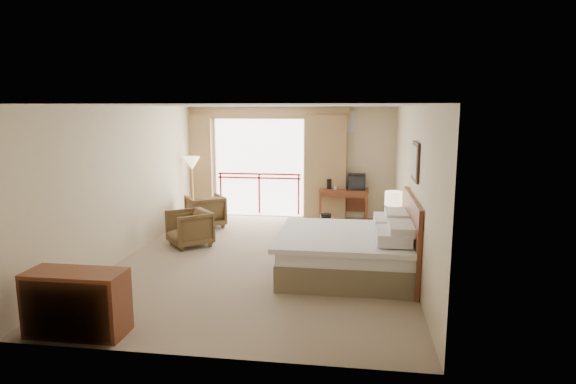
# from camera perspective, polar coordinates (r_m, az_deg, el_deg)

# --- Properties ---
(floor) EXTENTS (7.00, 7.00, 0.00)m
(floor) POSITION_cam_1_polar(r_m,az_deg,el_deg) (8.70, -2.73, -7.88)
(floor) COLOR #84715A
(floor) RESTS_ON ground
(ceiling) EXTENTS (7.00, 7.00, 0.00)m
(ceiling) POSITION_cam_1_polar(r_m,az_deg,el_deg) (8.29, -2.88, 10.19)
(ceiling) COLOR white
(ceiling) RESTS_ON wall_back
(wall_back) EXTENTS (5.00, 0.00, 5.00)m
(wall_back) POSITION_cam_1_polar(r_m,az_deg,el_deg) (11.82, 0.38, 3.55)
(wall_back) COLOR beige
(wall_back) RESTS_ON ground
(wall_front) EXTENTS (5.00, 0.00, 5.00)m
(wall_front) POSITION_cam_1_polar(r_m,az_deg,el_deg) (5.07, -10.27, -5.18)
(wall_front) COLOR beige
(wall_front) RESTS_ON ground
(wall_left) EXTENTS (0.00, 7.00, 7.00)m
(wall_left) POSITION_cam_1_polar(r_m,az_deg,el_deg) (9.19, -18.30, 1.23)
(wall_left) COLOR beige
(wall_left) RESTS_ON ground
(wall_right) EXTENTS (0.00, 7.00, 7.00)m
(wall_right) POSITION_cam_1_polar(r_m,az_deg,el_deg) (8.30, 14.41, 0.53)
(wall_right) COLOR beige
(wall_right) RESTS_ON ground
(balcony_door) EXTENTS (2.40, 0.00, 2.40)m
(balcony_door) POSITION_cam_1_polar(r_m,az_deg,el_deg) (11.95, -3.44, 2.88)
(balcony_door) COLOR white
(balcony_door) RESTS_ON wall_back
(balcony_railing) EXTENTS (2.09, 0.03, 1.02)m
(balcony_railing) POSITION_cam_1_polar(r_m,az_deg,el_deg) (11.98, -3.44, 1.02)
(balcony_railing) COLOR #AD100E
(balcony_railing) RESTS_ON wall_back
(curtain_left) EXTENTS (1.00, 0.26, 2.50)m
(curtain_left) POSITION_cam_1_polar(r_m,az_deg,el_deg) (12.25, -11.16, 3.12)
(curtain_left) COLOR olive
(curtain_left) RESTS_ON wall_back
(curtain_right) EXTENTS (1.00, 0.26, 2.50)m
(curtain_right) POSITION_cam_1_polar(r_m,az_deg,el_deg) (11.60, 4.45, 2.90)
(curtain_right) COLOR olive
(curtain_right) RESTS_ON wall_back
(valance) EXTENTS (4.40, 0.22, 0.28)m
(valance) POSITION_cam_1_polar(r_m,az_deg,el_deg) (11.76, -3.61, 9.36)
(valance) COLOR olive
(valance) RESTS_ON wall_back
(hvac_vent) EXTENTS (0.50, 0.04, 0.50)m
(hvac_vent) POSITION_cam_1_polar(r_m,az_deg,el_deg) (11.62, 6.80, 8.31)
(hvac_vent) COLOR silver
(hvac_vent) RESTS_ON wall_back
(bed) EXTENTS (2.13, 2.06, 0.97)m
(bed) POSITION_cam_1_polar(r_m,az_deg,el_deg) (7.88, 7.26, -7.00)
(bed) COLOR brown
(bed) RESTS_ON floor
(headboard) EXTENTS (0.06, 2.10, 1.30)m
(headboard) POSITION_cam_1_polar(r_m,az_deg,el_deg) (7.85, 14.37, -5.21)
(headboard) COLOR #572618
(headboard) RESTS_ON wall_right
(framed_art) EXTENTS (0.04, 0.72, 0.60)m
(framed_art) POSITION_cam_1_polar(r_m,az_deg,el_deg) (7.64, 14.84, 3.51)
(framed_art) COLOR black
(framed_art) RESTS_ON wall_right
(nightstand) EXTENTS (0.43, 0.50, 0.58)m
(nightstand) POSITION_cam_1_polar(r_m,az_deg,el_deg) (9.15, 12.25, -5.33)
(nightstand) COLOR #572618
(nightstand) RESTS_ON floor
(table_lamp) EXTENTS (0.32, 0.32, 0.56)m
(table_lamp) POSITION_cam_1_polar(r_m,az_deg,el_deg) (9.04, 12.39, -0.82)
(table_lamp) COLOR tan
(table_lamp) RESTS_ON nightstand
(phone) EXTENTS (0.22, 0.18, 0.09)m
(phone) POSITION_cam_1_polar(r_m,az_deg,el_deg) (8.92, 12.07, -3.50)
(phone) COLOR black
(phone) RESTS_ON nightstand
(desk) EXTENTS (1.16, 0.56, 0.76)m
(desk) POSITION_cam_1_polar(r_m,az_deg,el_deg) (11.60, 6.61, -0.42)
(desk) COLOR #572618
(desk) RESTS_ON floor
(tv) EXTENTS (0.41, 0.32, 0.37)m
(tv) POSITION_cam_1_polar(r_m,az_deg,el_deg) (11.48, 8.13, 1.21)
(tv) COLOR black
(tv) RESTS_ON desk
(coffee_maker) EXTENTS (0.13, 0.13, 0.24)m
(coffee_maker) POSITION_cam_1_polar(r_m,az_deg,el_deg) (11.52, 4.89, 0.97)
(coffee_maker) COLOR black
(coffee_maker) RESTS_ON desk
(cup) EXTENTS (0.07, 0.07, 0.09)m
(cup) POSITION_cam_1_polar(r_m,az_deg,el_deg) (11.47, 5.62, 0.54)
(cup) COLOR white
(cup) RESTS_ON desk
(wastebasket) EXTENTS (0.32, 0.32, 0.31)m
(wastebasket) POSITION_cam_1_polar(r_m,az_deg,el_deg) (10.87, 4.47, -3.43)
(wastebasket) COLOR black
(wastebasket) RESTS_ON floor
(armchair_far) EXTENTS (1.09, 1.09, 0.72)m
(armchair_far) POSITION_cam_1_polar(r_m,az_deg,el_deg) (11.13, -9.72, -4.05)
(armchair_far) COLOR #493620
(armchair_far) RESTS_ON floor
(armchair_near) EXTENTS (1.06, 1.06, 0.69)m
(armchair_near) POSITION_cam_1_polar(r_m,az_deg,el_deg) (9.69, -11.52, -6.21)
(armchair_near) COLOR #493620
(armchair_near) RESTS_ON floor
(side_table) EXTENTS (0.49, 0.49, 0.53)m
(side_table) POSITION_cam_1_polar(r_m,az_deg,el_deg) (10.31, -11.85, -3.15)
(side_table) COLOR black
(side_table) RESTS_ON floor
(book) EXTENTS (0.25, 0.27, 0.02)m
(book) POSITION_cam_1_polar(r_m,az_deg,el_deg) (10.27, -11.88, -2.22)
(book) COLOR white
(book) RESTS_ON side_table
(floor_lamp) EXTENTS (0.39, 0.39, 1.53)m
(floor_lamp) POSITION_cam_1_polar(r_m,az_deg,el_deg) (11.63, -11.31, 3.08)
(floor_lamp) COLOR tan
(floor_lamp) RESTS_ON floor
(dresser) EXTENTS (1.16, 0.49, 0.77)m
(dresser) POSITION_cam_1_polar(r_m,az_deg,el_deg) (6.34, -23.77, -11.94)
(dresser) COLOR #572618
(dresser) RESTS_ON floor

